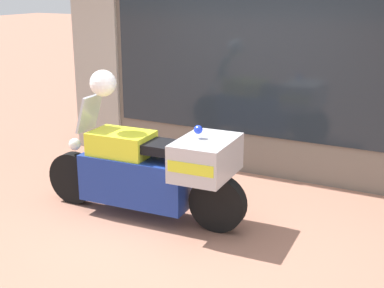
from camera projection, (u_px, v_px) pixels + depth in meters
The scene contains 5 objects.
ground_plane at pixel (191, 225), 5.69m from camera, with size 60.00×60.00×0.00m, color #9E6B56.
shop_building at pixel (237, 14), 6.94m from camera, with size 5.79×0.55×4.14m.
window_display at pixel (281, 139), 7.14m from camera, with size 4.57×0.30×1.94m.
paramedic_motorcycle at pixel (154, 169), 5.71m from camera, with size 2.41×0.81×1.31m.
white_helmet at pixel (103, 83), 5.69m from camera, with size 0.29×0.29×0.29m, color white.
Camera 1 is at (2.40, -4.60, 2.48)m, focal length 50.00 mm.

